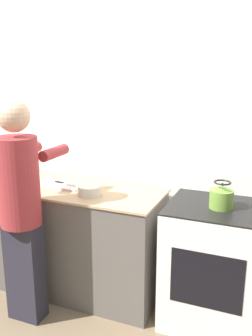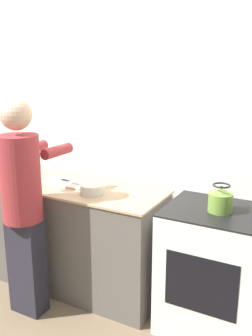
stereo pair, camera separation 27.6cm
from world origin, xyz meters
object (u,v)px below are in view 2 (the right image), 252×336
Objects in this scene: canister_jar at (13,167)px; cutting_board at (67,183)px; person at (23,200)px; oven at (213,270)px; bowl_prep at (13,178)px; knife at (71,182)px; kettle at (221,200)px.

cutting_board is at bearing 2.96° from canister_jar.
person is at bearing -92.83° from cutting_board.
oven is 5.32× the size of bowl_prep.
person is at bearing -159.91° from oven.
knife reaches higher than oven.
canister_jar is (-0.62, -0.05, 0.07)m from knife.
knife is 1.29× the size of kettle.
kettle is 1.77m from bowl_prep.
person is 0.74m from canister_jar.
canister_jar is at bearing 135.12° from bowl_prep.
cutting_board is 1.97× the size of kettle.
kettle is 1.09× the size of canister_jar.
oven is at bearing 8.67° from knife.
kettle reaches higher than bowl_prep.
cutting_board is (0.02, 0.50, -0.00)m from person.
oven is 1.49m from person.
knife is (0.06, 0.52, 0.01)m from person.
knife reaches higher than cutting_board.
knife is 0.63m from canister_jar.
kettle is at bearing -44.06° from oven.
oven is 1.36m from knife.
bowl_prep is 0.23m from canister_jar.
person is 9.41× the size of canister_jar.
bowl_prep reaches higher than oven.
kettle reaches higher than cutting_board.
oven is at bearing 135.94° from kettle.
canister_jar is at bearing -179.53° from oven.
person reaches higher than oven.
canister_jar reaches higher than oven.
oven is 4.79× the size of kettle.
person is 6.71× the size of knife.
kettle is at bearing 4.74° from bowl_prep.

